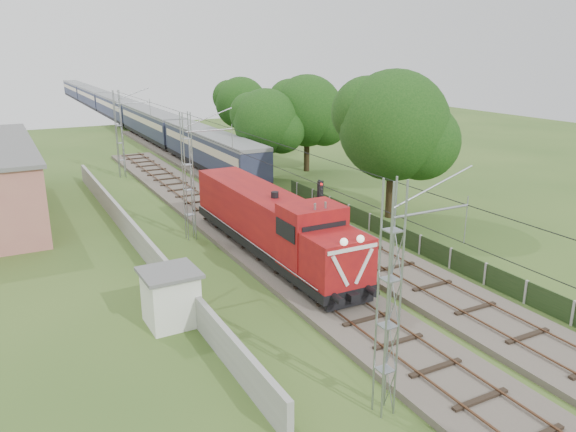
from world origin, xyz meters
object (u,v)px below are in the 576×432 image
signal_post (320,203)px  relay_hut (171,297)px  locomotive (271,222)px  coach_rake (116,107)px

signal_post → relay_hut: bearing=-156.1°
locomotive → signal_post: bearing=-10.3°
locomotive → signal_post: 3.03m
locomotive → coach_rake: locomotive is taller
locomotive → relay_hut: 9.01m
coach_rake → relay_hut: (-12.40, -71.76, -1.16)m
coach_rake → relay_hut: bearing=-99.8°
coach_rake → relay_hut: coach_rake is taller
coach_rake → signal_post: bearing=-91.8°
coach_rake → locomotive: bearing=-94.3°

